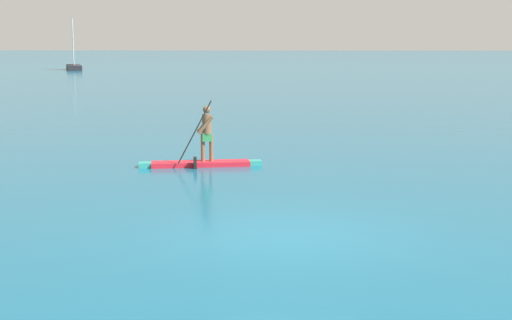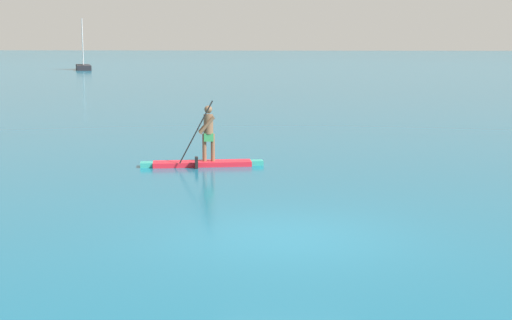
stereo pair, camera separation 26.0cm
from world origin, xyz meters
name	(u,v)px [view 2 (the right image)]	position (x,y,z in m)	size (l,w,h in m)	color
ground	(285,236)	(0.00, 0.00, 0.00)	(440.00, 440.00, 0.00)	#145B7A
paddleboarder_mid_center	(203,154)	(-2.50, 7.44, 0.32)	(3.36, 1.05, 1.83)	red
sailboat_left_horizon	(83,64)	(-25.17, 72.75, 0.70)	(3.34, 6.14, 5.69)	black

